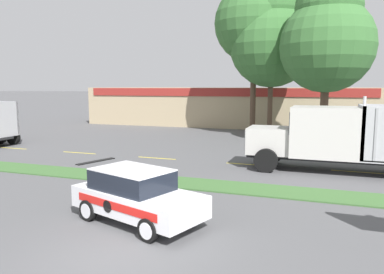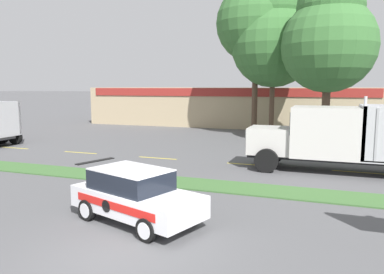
% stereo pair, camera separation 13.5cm
% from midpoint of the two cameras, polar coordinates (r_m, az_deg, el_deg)
% --- Properties ---
extents(ground_plane, '(600.00, 600.00, 0.00)m').
position_cam_midpoint_polar(ground_plane, '(9.90, -11.81, -17.23)').
color(ground_plane, '#515154').
extents(grass_verge, '(120.00, 1.82, 0.06)m').
position_cam_midpoint_polar(grass_verge, '(15.98, 1.48, -7.26)').
color(grass_verge, '#3D6633').
rests_on(grass_verge, ground_plane).
extents(centre_line_1, '(2.40, 0.14, 0.01)m').
position_cam_midpoint_polar(centre_line_1, '(28.30, -25.83, -1.54)').
color(centre_line_1, yellow).
rests_on(centre_line_1, ground_plane).
extents(centre_line_2, '(2.40, 0.14, 0.01)m').
position_cam_midpoint_polar(centre_line_2, '(24.78, -16.98, -2.31)').
color(centre_line_2, yellow).
rests_on(centre_line_2, ground_plane).
extents(centre_line_3, '(2.40, 0.14, 0.01)m').
position_cam_midpoint_polar(centre_line_3, '(22.04, -5.57, -3.21)').
color(centre_line_3, yellow).
rests_on(centre_line_3, ground_plane).
extents(centre_line_4, '(2.40, 0.14, 0.01)m').
position_cam_midpoint_polar(centre_line_4, '(20.39, 8.36, -4.15)').
color(centre_line_4, yellow).
rests_on(centre_line_4, ground_plane).
extents(centre_line_5, '(2.40, 0.14, 0.01)m').
position_cam_midpoint_polar(centre_line_5, '(20.11, 23.69, -4.89)').
color(centre_line_5, yellow).
rests_on(centre_line_5, ground_plane).
extents(dump_truck_lead, '(11.14, 2.77, 3.73)m').
position_cam_midpoint_polar(dump_truck_lead, '(19.46, 22.08, -0.28)').
color(dump_truck_lead, black).
rests_on(dump_truck_lead, ground_plane).
extents(rally_car, '(4.61, 3.12, 1.67)m').
position_cam_midpoint_polar(rally_car, '(11.77, -8.81, -8.69)').
color(rally_car, white).
rests_on(rally_car, ground_plane).
extents(store_building_backdrop, '(30.38, 12.10, 4.07)m').
position_cam_midpoint_polar(store_building_backdrop, '(43.12, 6.13, 4.80)').
color(store_building_backdrop, tan).
rests_on(store_building_backdrop, ground_plane).
extents(tree_behind_left, '(6.74, 6.74, 14.52)m').
position_cam_midpoint_polar(tree_behind_left, '(33.37, 9.41, 17.87)').
color(tree_behind_left, brown).
rests_on(tree_behind_left, ground_plane).
extents(tree_behind_centre, '(6.89, 6.89, 12.71)m').
position_cam_midpoint_polar(tree_behind_centre, '(32.45, 11.95, 14.72)').
color(tree_behind_centre, brown).
rests_on(tree_behind_centre, ground_plane).
extents(tree_behind_right, '(6.42, 6.42, 11.76)m').
position_cam_midpoint_polar(tree_behind_right, '(27.97, 19.79, 14.26)').
color(tree_behind_right, brown).
rests_on(tree_behind_right, ground_plane).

